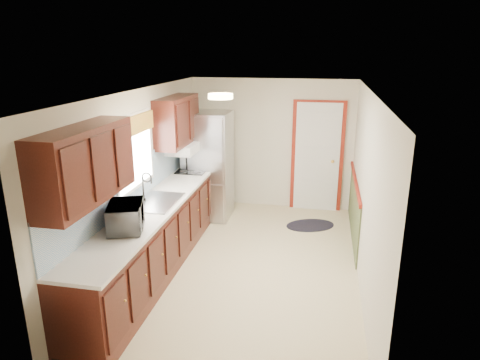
% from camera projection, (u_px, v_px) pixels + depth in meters
% --- Properties ---
extents(room_shell, '(3.20, 5.20, 2.52)m').
position_uv_depth(room_shell, '(248.00, 185.00, 5.61)').
color(room_shell, beige).
rests_on(room_shell, ground).
extents(kitchen_run, '(0.63, 4.00, 2.20)m').
position_uv_depth(kitchen_run, '(152.00, 214.00, 5.68)').
color(kitchen_run, '#34110C').
rests_on(kitchen_run, ground).
extents(back_wall_trim, '(1.12, 2.30, 2.08)m').
position_uv_depth(back_wall_trim, '(325.00, 167.00, 7.58)').
color(back_wall_trim, maroon).
rests_on(back_wall_trim, ground).
extents(ceiling_fixture, '(0.30, 0.30, 0.06)m').
position_uv_depth(ceiling_fixture, '(221.00, 96.00, 5.13)').
color(ceiling_fixture, '#FFD88C').
rests_on(ceiling_fixture, room_shell).
extents(microwave, '(0.47, 0.62, 0.37)m').
position_uv_depth(microwave, '(126.00, 214.00, 4.82)').
color(microwave, white).
rests_on(microwave, kitchen_run).
extents(refrigerator, '(0.79, 0.78, 1.88)m').
position_uv_depth(refrigerator, '(208.00, 165.00, 7.51)').
color(refrigerator, '#B7B7BC').
rests_on(refrigerator, ground).
extents(rug, '(0.98, 0.83, 0.01)m').
position_uv_depth(rug, '(310.00, 225.00, 7.33)').
color(rug, black).
rests_on(rug, ground).
extents(cooktop, '(0.48, 0.57, 0.02)m').
position_uv_depth(cooktop, '(193.00, 170.00, 7.21)').
color(cooktop, black).
rests_on(cooktop, kitchen_run).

